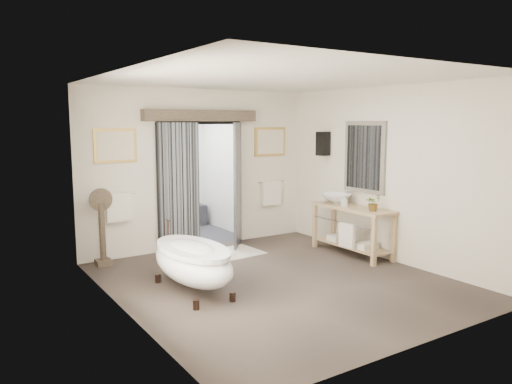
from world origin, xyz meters
TOP-DOWN VIEW (x-y plane):
  - ground_plane at (0.00, 0.00)m, footprint 5.00×5.00m
  - room_shell at (-0.04, -0.11)m, footprint 4.52×5.02m
  - shower_room at (0.00, 3.99)m, footprint 2.22×2.01m
  - back_wall_dressing at (0.00, 2.32)m, footprint 3.82×0.72m
  - clawfoot_tub at (-1.23, 0.29)m, footprint 0.79×1.78m
  - vanity at (1.95, 0.53)m, footprint 0.57×1.60m
  - pedestal_mirror at (-1.89, 2.25)m, footprint 0.37×0.24m
  - rug at (0.13, 1.73)m, footprint 1.25×0.88m
  - slippers at (0.00, 1.66)m, footprint 0.38×0.28m
  - basin at (1.94, 0.92)m, footprint 0.70×0.70m
  - plant at (1.94, 0.04)m, footprint 0.28×0.25m
  - soap_bottle_a at (1.86, 0.64)m, footprint 0.11×0.11m
  - soap_bottle_b at (1.90, 1.20)m, footprint 0.18×0.18m

SIDE VIEW (x-z plane):
  - ground_plane at x=0.00m, z-range 0.00..0.00m
  - rug at x=0.13m, z-range 0.00..0.01m
  - slippers at x=0.00m, z-range 0.01..0.07m
  - clawfoot_tub at x=-1.23m, z-range -0.01..0.86m
  - vanity at x=1.95m, z-range 0.08..0.93m
  - pedestal_mirror at x=-1.89m, z-range -0.09..1.17m
  - shower_room at x=0.00m, z-range -0.35..2.16m
  - soap_bottle_b at x=1.90m, z-range 0.85..1.02m
  - basin at x=1.94m, z-range 0.85..1.03m
  - soap_bottle_a at x=1.86m, z-range 0.85..1.05m
  - plant at x=1.94m, z-range 0.85..1.13m
  - back_wall_dressing at x=0.00m, z-range 0.30..2.82m
  - room_shell at x=-0.04m, z-range 0.40..3.31m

